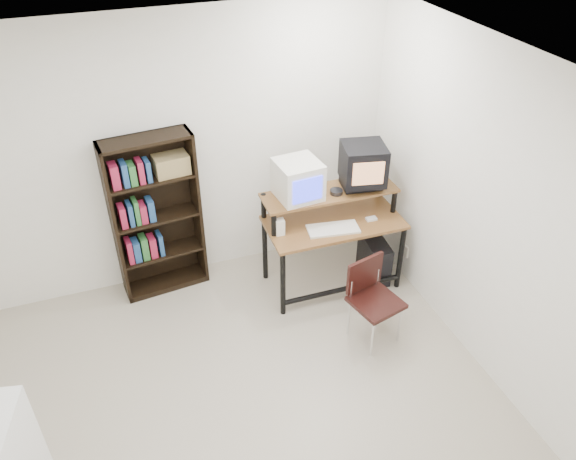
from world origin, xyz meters
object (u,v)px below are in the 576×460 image
object	(u,v)px
crt_tv	(363,164)
pc_tower	(374,258)
computer_desk	(333,223)
bookshelf	(155,214)
school_chair	(372,293)
crt_monitor	(298,180)

from	to	relation	value
crt_tv	pc_tower	distance (m)	1.04
computer_desk	bookshelf	world-z (taller)	bookshelf
school_chair	bookshelf	xyz separation A→B (m)	(-1.58, 1.33, 0.36)
crt_monitor	bookshelf	size ratio (longest dim) A/B	0.26
crt_tv	bookshelf	size ratio (longest dim) A/B	0.28
pc_tower	crt_monitor	bearing A→B (deg)	171.03
computer_desk	school_chair	bearing A→B (deg)	-87.16
computer_desk	pc_tower	world-z (taller)	computer_desk
computer_desk	crt_monitor	world-z (taller)	crt_monitor
computer_desk	school_chair	distance (m)	0.83
computer_desk	bookshelf	distance (m)	1.65
crt_monitor	pc_tower	world-z (taller)	crt_monitor
crt_monitor	crt_tv	xyz separation A→B (m)	(0.62, -0.05, 0.08)
computer_desk	bookshelf	bearing A→B (deg)	162.48
crt_monitor	school_chair	bearing A→B (deg)	-75.35
bookshelf	computer_desk	bearing A→B (deg)	-24.67
computer_desk	crt_tv	size ratio (longest dim) A/B	2.84
crt_tv	bookshelf	bearing A→B (deg)	178.78
crt_monitor	bookshelf	xyz separation A→B (m)	(-1.25, 0.40, -0.32)
crt_monitor	pc_tower	bearing A→B (deg)	-19.51
pc_tower	school_chair	bearing A→B (deg)	-114.61
computer_desk	pc_tower	size ratio (longest dim) A/B	2.86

